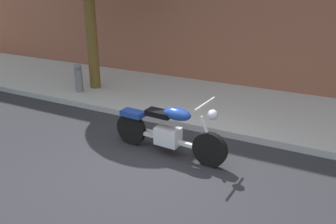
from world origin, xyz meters
The scene contains 4 objects.
ground_plane centered at (0.00, 0.00, 0.00)m, with size 60.00×60.00×0.00m, color #28282D.
sidewalk centered at (0.00, 3.35, 0.07)m, with size 24.45×3.20×0.14m, color #AFAFAF.
motorcycle centered at (0.03, 0.63, 0.45)m, with size 2.23×0.70×1.11m.
fire_hydrant centered at (-3.56, 2.43, 0.46)m, with size 0.20×0.20×0.91m.
Camera 1 is at (2.55, -4.26, 2.94)m, focal length 36.56 mm.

